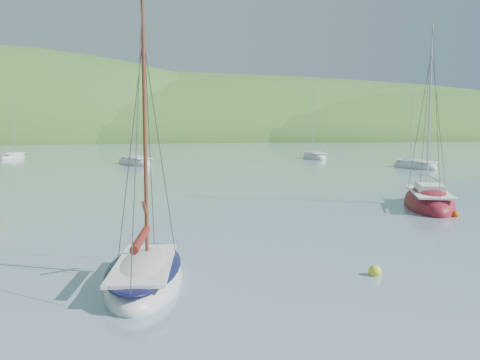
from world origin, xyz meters
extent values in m
plane|color=#72939D|center=(0.00, 0.00, 0.00)|extent=(700.00, 700.00, 0.00)
ellipsoid|color=#396928|center=(0.00, 170.00, 0.00)|extent=(440.00, 110.00, 44.00)
ellipsoid|color=#396928|center=(90.00, 160.00, 0.00)|extent=(240.00, 100.00, 34.00)
ellipsoid|color=silver|center=(-4.70, 1.14, 0.11)|extent=(3.31, 6.45, 1.51)
cube|color=silver|center=(-4.72, 1.02, 0.65)|extent=(2.51, 5.02, 0.10)
cylinder|color=brown|center=(-4.57, 1.86, 4.71)|extent=(0.12, 0.12, 8.20)
ellipsoid|color=#0F1139|center=(-4.70, 1.14, 0.55)|extent=(3.26, 6.38, 0.26)
cylinder|color=maroon|center=(-4.83, 0.41, 1.56)|extent=(0.76, 2.95, 0.24)
ellipsoid|color=maroon|center=(12.52, 12.52, 0.15)|extent=(5.70, 8.26, 2.16)
cube|color=silver|center=(12.46, 12.38, 0.92)|extent=(4.36, 6.40, 0.10)
cylinder|color=#B4B5B8|center=(12.91, 13.38, 5.78)|extent=(0.12, 0.12, 9.81)
cube|color=silver|center=(12.46, 12.38, 1.16)|extent=(2.25, 2.61, 0.42)
cylinder|color=#B4B5B8|center=(12.13, 11.66, 1.83)|extent=(1.64, 3.46, 0.09)
ellipsoid|color=silver|center=(-2.94, 49.96, 0.15)|extent=(5.18, 7.90, 2.04)
cube|color=silver|center=(-2.88, 49.82, 0.86)|extent=(3.95, 6.13, 0.10)
cylinder|color=#B4B5B8|center=(-3.27, 50.79, 5.30)|extent=(0.12, 0.12, 8.95)
ellipsoid|color=silver|center=(22.03, 55.08, 0.14)|extent=(3.28, 7.64, 2.02)
cube|color=silver|center=(22.02, 54.93, 0.86)|extent=(2.47, 5.95, 0.10)
cylinder|color=#B4B5B8|center=(22.11, 55.97, 5.28)|extent=(0.12, 0.12, 8.92)
ellipsoid|color=silver|center=(-19.14, 64.97, 0.12)|extent=(3.94, 6.48, 1.67)
cube|color=silver|center=(-19.18, 64.85, 0.72)|extent=(3.00, 5.03, 0.10)
cylinder|color=#B4B5B8|center=(-18.91, 65.66, 4.35)|extent=(0.12, 0.12, 7.34)
ellipsoid|color=silver|center=(27.01, 37.54, 0.13)|extent=(3.30, 6.94, 1.82)
cube|color=silver|center=(27.02, 37.41, 0.78)|extent=(2.49, 5.40, 0.10)
cylinder|color=#B4B5B8|center=(26.89, 38.34, 4.74)|extent=(0.12, 0.12, 8.00)
sphere|color=#CCD227|center=(2.64, 0.27, 0.12)|extent=(0.43, 0.43, 0.43)
sphere|color=#CF495C|center=(-5.21, 3.07, 0.12)|extent=(0.41, 0.41, 0.41)
sphere|color=#C73500|center=(11.97, 9.25, 0.12)|extent=(0.38, 0.38, 0.38)
camera|label=1|loc=(-5.60, -15.17, 4.92)|focal=40.00mm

